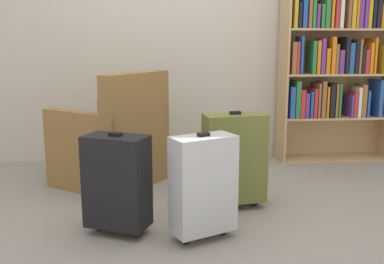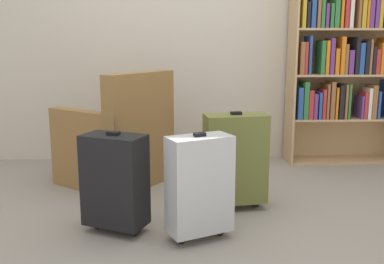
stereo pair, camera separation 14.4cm
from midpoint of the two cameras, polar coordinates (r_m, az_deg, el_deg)
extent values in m
plane|color=gray|center=(2.76, -0.42, -12.50)|extent=(7.89, 7.89, 0.00)
cube|color=beige|center=(4.29, -2.53, 13.86)|extent=(4.51, 0.10, 2.60)
cube|color=tan|center=(4.22, 10.82, 9.93)|extent=(0.02, 0.31, 2.04)
cube|color=tan|center=(4.53, 16.78, 9.74)|extent=(1.07, 0.02, 2.04)
cube|color=tan|center=(4.53, 16.73, -3.22)|extent=(1.03, 0.29, 0.02)
cube|color=tan|center=(4.45, 17.03, 1.88)|extent=(1.03, 0.29, 0.02)
cube|color=tan|center=(4.40, 17.34, 7.14)|extent=(1.03, 0.29, 0.02)
cube|color=tan|center=(4.39, 17.66, 12.46)|extent=(1.03, 0.29, 0.02)
cube|color=#264C99|center=(4.23, 11.56, 3.82)|extent=(0.04, 0.20, 0.29)
cube|color=#2D7238|center=(4.25, 12.22, 4.17)|extent=(0.04, 0.21, 0.34)
cube|color=#B22D2D|center=(4.25, 12.88, 3.62)|extent=(0.04, 0.17, 0.27)
cube|color=#66337F|center=(4.28, 13.34, 3.44)|extent=(0.03, 0.21, 0.23)
cube|color=#264C99|center=(4.30, 13.83, 3.55)|extent=(0.03, 0.23, 0.25)
cube|color=#B22D2D|center=(4.30, 14.36, 3.69)|extent=(0.03, 0.20, 0.27)
cube|color=brown|center=(4.32, 14.75, 4.02)|extent=(0.02, 0.22, 0.32)
cube|color=brown|center=(4.32, 15.34, 4.14)|extent=(0.04, 0.20, 0.34)
cube|color=orange|center=(4.35, 15.75, 3.83)|extent=(0.02, 0.23, 0.29)
cube|color=black|center=(4.34, 16.41, 3.90)|extent=(0.04, 0.18, 0.31)
cube|color=brown|center=(4.38, 16.83, 3.98)|extent=(0.02, 0.22, 0.32)
cube|color=#2D7238|center=(4.37, 17.26, 3.96)|extent=(0.02, 0.19, 0.32)
cube|color=#66337F|center=(4.43, 18.66, 3.27)|extent=(0.02, 0.20, 0.21)
cube|color=#B22D2D|center=(4.43, 19.12, 3.48)|extent=(0.03, 0.17, 0.25)
cube|color=silver|center=(4.45, 19.56, 3.70)|extent=(0.03, 0.18, 0.28)
cube|color=brown|center=(4.47, 20.00, 3.88)|extent=(0.04, 0.20, 0.31)
cube|color=#264C99|center=(4.50, 20.46, 3.53)|extent=(0.02, 0.21, 0.25)
cube|color=#264C99|center=(4.56, 21.75, 4.13)|extent=(0.04, 0.25, 0.35)
cube|color=brown|center=(4.21, 11.69, 9.35)|extent=(0.04, 0.23, 0.29)
cube|color=#B22D2D|center=(4.19, 12.25, 9.33)|extent=(0.03, 0.18, 0.29)
cube|color=#264C99|center=(4.21, 12.70, 9.67)|extent=(0.02, 0.20, 0.34)
cube|color=#2D7238|center=(4.24, 14.22, 9.32)|extent=(0.03, 0.18, 0.30)
cube|color=orange|center=(4.28, 14.62, 9.33)|extent=(0.03, 0.24, 0.30)
cube|color=#66337F|center=(4.28, 15.26, 9.43)|extent=(0.04, 0.19, 0.32)
cube|color=orange|center=(4.29, 15.83, 8.81)|extent=(0.04, 0.19, 0.23)
cube|color=orange|center=(4.31, 16.46, 9.47)|extent=(0.04, 0.20, 0.33)
cube|color=brown|center=(4.35, 16.76, 9.04)|extent=(0.03, 0.24, 0.27)
cube|color=#66337F|center=(4.34, 17.44, 8.64)|extent=(0.04, 0.18, 0.22)
cube|color=black|center=(4.38, 17.97, 9.39)|extent=(0.03, 0.24, 0.33)
cube|color=#264C99|center=(4.37, 18.62, 9.01)|extent=(0.04, 0.19, 0.28)
cube|color=black|center=(4.39, 19.25, 9.09)|extent=(0.03, 0.17, 0.30)
cube|color=brown|center=(4.41, 19.56, 9.17)|extent=(0.02, 0.20, 0.31)
cube|color=black|center=(4.43, 19.92, 8.75)|extent=(0.03, 0.20, 0.25)
cube|color=#B22D2D|center=(4.46, 20.25, 8.57)|extent=(0.04, 0.23, 0.22)
cube|color=orange|center=(4.45, 20.89, 8.89)|extent=(0.03, 0.18, 0.28)
cube|color=orange|center=(4.49, 21.19, 9.18)|extent=(0.02, 0.23, 0.33)
cube|color=gold|center=(4.53, 22.27, 8.75)|extent=(0.03, 0.23, 0.27)
cube|color=gold|center=(4.21, 11.91, 14.94)|extent=(0.03, 0.21, 0.29)
cube|color=black|center=(4.21, 12.43, 14.43)|extent=(0.03, 0.21, 0.22)
cube|color=#264C99|center=(4.22, 13.10, 15.00)|extent=(0.04, 0.18, 0.31)
cube|color=brown|center=(4.25, 13.62, 14.49)|extent=(0.03, 0.22, 0.24)
cube|color=#2D7238|center=(4.24, 14.17, 14.61)|extent=(0.03, 0.19, 0.26)
cube|color=#66337F|center=(4.26, 14.65, 14.21)|extent=(0.03, 0.20, 0.21)
cube|color=#2D7238|center=(4.28, 15.17, 14.17)|extent=(0.03, 0.21, 0.21)
cube|color=#2D7238|center=(4.30, 15.75, 14.96)|extent=(0.04, 0.22, 0.33)
cube|color=orange|center=(4.32, 16.28, 14.38)|extent=(0.02, 0.23, 0.25)
cube|color=#B22D2D|center=(4.32, 16.95, 14.76)|extent=(0.03, 0.18, 0.32)
cube|color=silver|center=(4.34, 17.46, 14.92)|extent=(0.03, 0.20, 0.35)
cube|color=brown|center=(4.39, 18.22, 14.58)|extent=(0.02, 0.24, 0.31)
cube|color=gold|center=(4.40, 18.71, 14.32)|extent=(0.04, 0.23, 0.28)
cube|color=orange|center=(4.42, 19.13, 14.51)|extent=(0.02, 0.24, 0.31)
cube|color=#66337F|center=(4.42, 19.57, 14.20)|extent=(0.04, 0.23, 0.27)
cube|color=#66337F|center=(4.43, 20.27, 14.64)|extent=(0.03, 0.19, 0.34)
cube|color=gold|center=(4.45, 20.64, 14.09)|extent=(0.03, 0.20, 0.27)
cube|color=black|center=(4.47, 21.10, 14.38)|extent=(0.03, 0.22, 0.32)
cube|color=black|center=(4.48, 21.63, 14.10)|extent=(0.04, 0.21, 0.28)
cube|color=orange|center=(4.52, 21.89, 13.62)|extent=(0.02, 0.25, 0.21)
cube|color=olive|center=(3.66, -11.73, -3.32)|extent=(0.98, 0.98, 0.40)
cube|color=tan|center=(3.61, -11.88, 0.37)|extent=(0.76, 0.75, 0.08)
cube|color=olive|center=(3.39, -8.43, 3.37)|extent=(0.51, 0.63, 0.50)
cube|color=olive|center=(3.82, -8.85, 2.14)|extent=(0.62, 0.50, 0.22)
cube|color=olive|center=(3.39, -15.38, 0.69)|extent=(0.62, 0.50, 0.22)
cylinder|color=#1959A5|center=(3.57, -1.55, -6.00)|extent=(0.08, 0.08, 0.10)
torus|color=#1959A5|center=(3.58, -0.71, -5.90)|extent=(0.06, 0.01, 0.06)
cube|color=brown|center=(3.01, 4.12, -3.38)|extent=(0.44, 0.25, 0.60)
cube|color=black|center=(2.94, 4.21, 2.48)|extent=(0.08, 0.05, 0.02)
cylinder|color=black|center=(3.07, 1.42, -9.44)|extent=(0.06, 0.06, 0.05)
cylinder|color=black|center=(3.15, 6.59, -8.94)|extent=(0.06, 0.06, 0.05)
cube|color=black|center=(2.65, -11.21, -6.28)|extent=(0.42, 0.34, 0.54)
cube|color=black|center=(2.58, -11.45, -0.29)|extent=(0.08, 0.07, 0.02)
cylinder|color=black|center=(2.82, -13.25, -11.74)|extent=(0.07, 0.07, 0.05)
cylinder|color=black|center=(2.69, -8.57, -12.65)|extent=(0.07, 0.07, 0.05)
cube|color=#B7BABF|center=(2.52, -0.19, -6.77)|extent=(0.40, 0.31, 0.56)
cube|color=black|center=(2.45, -0.19, -0.31)|extent=(0.07, 0.06, 0.02)
cylinder|color=black|center=(2.58, -2.71, -13.64)|extent=(0.07, 0.07, 0.05)
cylinder|color=black|center=(2.69, 2.23, -12.52)|extent=(0.07, 0.07, 0.05)
camera|label=1|loc=(0.07, -91.44, -0.29)|focal=41.32mm
camera|label=2|loc=(0.07, 88.56, 0.29)|focal=41.32mm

